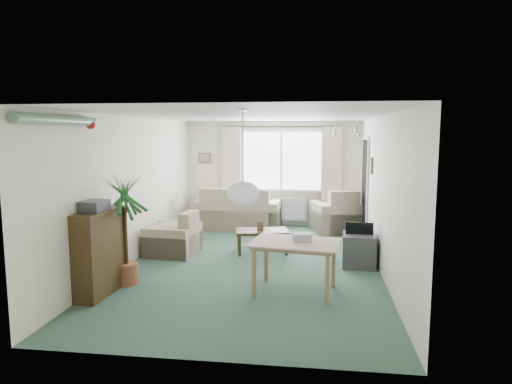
# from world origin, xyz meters

# --- Properties ---
(ground) EXTENTS (6.50, 6.50, 0.00)m
(ground) POSITION_xyz_m (0.00, 0.00, 0.00)
(ground) COLOR #315342
(window) EXTENTS (1.80, 0.03, 1.30)m
(window) POSITION_xyz_m (0.20, 3.23, 1.50)
(window) COLOR white
(curtain_rod) EXTENTS (2.60, 0.03, 0.03)m
(curtain_rod) POSITION_xyz_m (0.20, 3.15, 2.27)
(curtain_rod) COLOR black
(curtain_left) EXTENTS (0.45, 0.08, 2.00)m
(curtain_left) POSITION_xyz_m (-0.95, 3.13, 1.27)
(curtain_left) COLOR beige
(curtain_right) EXTENTS (0.45, 0.08, 2.00)m
(curtain_right) POSITION_xyz_m (1.35, 3.13, 1.27)
(curtain_right) COLOR beige
(radiator) EXTENTS (1.20, 0.10, 0.55)m
(radiator) POSITION_xyz_m (0.20, 3.19, 0.40)
(radiator) COLOR white
(doorway) EXTENTS (0.03, 0.95, 2.00)m
(doorway) POSITION_xyz_m (1.99, 2.20, 1.00)
(doorway) COLOR black
(pendant_lamp) EXTENTS (0.36, 0.36, 0.36)m
(pendant_lamp) POSITION_xyz_m (0.20, -2.30, 1.48)
(pendant_lamp) COLOR white
(tinsel_garland) EXTENTS (1.60, 1.60, 0.12)m
(tinsel_garland) POSITION_xyz_m (-1.92, -2.30, 2.28)
(tinsel_garland) COLOR #196626
(bauble_cluster_a) EXTENTS (0.20, 0.20, 0.20)m
(bauble_cluster_a) POSITION_xyz_m (1.30, 0.90, 2.22)
(bauble_cluster_a) COLOR silver
(bauble_cluster_b) EXTENTS (0.20, 0.20, 0.20)m
(bauble_cluster_b) POSITION_xyz_m (1.60, -0.30, 2.22)
(bauble_cluster_b) COLOR silver
(wall_picture_back) EXTENTS (0.28, 0.03, 0.22)m
(wall_picture_back) POSITION_xyz_m (-1.60, 3.23, 1.55)
(wall_picture_back) COLOR brown
(wall_picture_right) EXTENTS (0.03, 0.24, 0.30)m
(wall_picture_right) POSITION_xyz_m (1.98, 1.20, 1.55)
(wall_picture_right) COLOR brown
(sofa) EXTENTS (1.91, 1.05, 0.94)m
(sofa) POSITION_xyz_m (-0.73, 2.75, 0.47)
(sofa) COLOR beige
(sofa) RESTS_ON ground
(armchair_corner) EXTENTS (1.27, 1.23, 0.93)m
(armchair_corner) POSITION_xyz_m (1.48, 2.73, 0.46)
(armchair_corner) COLOR beige
(armchair_corner) RESTS_ON ground
(armchair_left) EXTENTS (0.88, 0.92, 0.76)m
(armchair_left) POSITION_xyz_m (-1.50, 0.42, 0.38)
(armchair_left) COLOR #BFB590
(armchair_left) RESTS_ON ground
(coffee_table) EXTENTS (1.01, 0.69, 0.41)m
(coffee_table) POSITION_xyz_m (0.06, 0.70, 0.21)
(coffee_table) COLOR black
(coffee_table) RESTS_ON ground
(photo_frame) EXTENTS (0.12, 0.05, 0.16)m
(photo_frame) POSITION_xyz_m (0.03, 0.66, 0.49)
(photo_frame) COLOR brown
(photo_frame) RESTS_ON coffee_table
(bookshelf) EXTENTS (0.35, 0.94, 1.13)m
(bookshelf) POSITION_xyz_m (-1.84, -1.65, 0.56)
(bookshelf) COLOR black
(bookshelf) RESTS_ON ground
(hifi_box) EXTENTS (0.30, 0.37, 0.14)m
(hifi_box) POSITION_xyz_m (-1.85, -1.72, 1.20)
(hifi_box) COLOR #36353A
(hifi_box) RESTS_ON bookshelf
(houseplant) EXTENTS (0.76, 0.76, 1.60)m
(houseplant) POSITION_xyz_m (-1.65, -1.22, 0.80)
(houseplant) COLOR #1F5B24
(houseplant) RESTS_ON ground
(dining_table) EXTENTS (1.17, 0.87, 0.67)m
(dining_table) POSITION_xyz_m (0.73, -1.22, 0.33)
(dining_table) COLOR tan
(dining_table) RESTS_ON ground
(gift_box) EXTENTS (0.27, 0.21, 0.12)m
(gift_box) POSITION_xyz_m (0.82, -1.15, 0.73)
(gift_box) COLOR silver
(gift_box) RESTS_ON dining_table
(tv_cube) EXTENTS (0.55, 0.60, 0.52)m
(tv_cube) POSITION_xyz_m (1.70, 0.11, 0.26)
(tv_cube) COLOR #3E3E44
(tv_cube) RESTS_ON ground
(pet_bed) EXTENTS (0.67, 0.67, 0.11)m
(pet_bed) POSITION_xyz_m (0.75, 1.41, 0.05)
(pet_bed) COLOR #252094
(pet_bed) RESTS_ON ground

